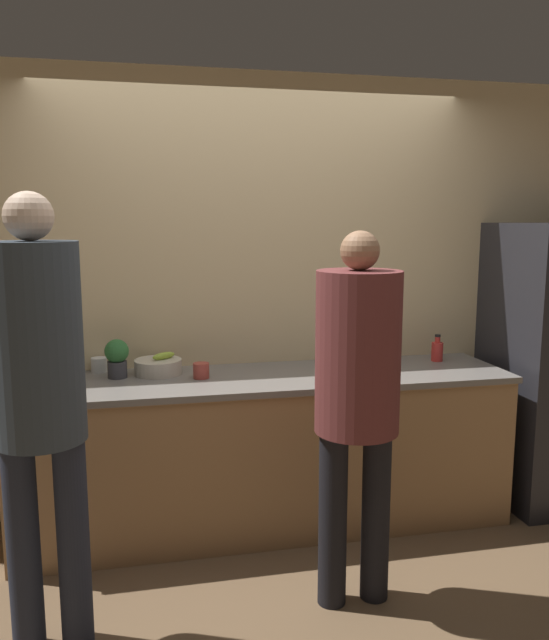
% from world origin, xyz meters
% --- Properties ---
extents(ground_plane, '(14.00, 14.00, 0.00)m').
position_xyz_m(ground_plane, '(0.00, 0.00, 0.00)').
color(ground_plane, brown).
extents(wall_back, '(5.20, 0.06, 2.60)m').
position_xyz_m(wall_back, '(0.00, 0.73, 1.30)').
color(wall_back, '#D6BC8C').
rests_on(wall_back, ground_plane).
extents(counter, '(2.78, 0.71, 0.88)m').
position_xyz_m(counter, '(0.00, 0.39, 0.44)').
color(counter, '#9E754C').
rests_on(counter, ground_plane).
extents(person_left, '(0.35, 0.35, 1.85)m').
position_xyz_m(person_left, '(-1.07, -0.49, 1.11)').
color(person_left, '#232838').
rests_on(person_left, ground_plane).
extents(person_center, '(0.37, 0.37, 1.70)m').
position_xyz_m(person_center, '(0.25, -0.44, 1.03)').
color(person_center, black).
rests_on(person_center, ground_plane).
extents(fruit_bowl, '(0.27, 0.27, 0.12)m').
position_xyz_m(fruit_bowl, '(-0.59, 0.53, 0.93)').
color(fruit_bowl, beige).
rests_on(fruit_bowl, counter).
extents(utensil_crock, '(0.12, 0.12, 0.28)m').
position_xyz_m(utensil_crock, '(0.74, 0.55, 0.95)').
color(utensil_crock, silver).
rests_on(utensil_crock, counter).
extents(bottle_red, '(0.07, 0.07, 0.17)m').
position_xyz_m(bottle_red, '(1.11, 0.52, 0.95)').
color(bottle_red, red).
rests_on(bottle_red, counter).
extents(bottle_clear, '(0.07, 0.07, 0.20)m').
position_xyz_m(bottle_clear, '(0.42, 0.17, 0.96)').
color(bottle_clear, silver).
rests_on(bottle_clear, counter).
extents(cup_white, '(0.09, 0.09, 0.08)m').
position_xyz_m(cup_white, '(-0.93, 0.65, 0.93)').
color(cup_white, white).
rests_on(cup_white, counter).
extents(cup_red, '(0.09, 0.09, 0.08)m').
position_xyz_m(cup_red, '(-0.37, 0.39, 0.93)').
color(cup_red, '#A33D33').
rests_on(cup_red, counter).
extents(potted_plant, '(0.13, 0.13, 0.22)m').
position_xyz_m(potted_plant, '(-0.82, 0.50, 1.00)').
color(potted_plant, '#3D3D42').
rests_on(potted_plant, counter).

